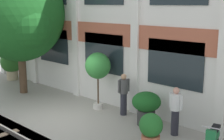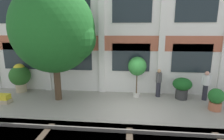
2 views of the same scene
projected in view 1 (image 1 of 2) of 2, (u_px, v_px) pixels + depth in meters
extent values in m
plane|color=#9E998E|center=(59.00, 117.00, 12.18)|extent=(80.00, 80.00, 0.00)
cube|color=silver|center=(108.00, 21.00, 13.40)|extent=(17.86, 0.50, 7.20)
cube|color=#AD5B42|center=(103.00, 34.00, 13.32)|extent=(17.86, 0.06, 0.90)
cube|color=silver|center=(0.00, 16.00, 19.15)|extent=(0.36, 0.16, 7.20)
cube|color=silver|center=(32.00, 18.00, 16.76)|extent=(0.36, 0.16, 7.20)
cube|color=silver|center=(75.00, 20.00, 14.38)|extent=(0.36, 0.16, 7.20)
cube|color=silver|center=(135.00, 24.00, 11.99)|extent=(0.36, 0.16, 7.20)
cube|color=#1E282D|center=(17.00, 40.00, 18.26)|extent=(2.29, 0.04, 1.70)
cube|color=#1E282D|center=(53.00, 46.00, 15.87)|extent=(2.29, 0.04, 1.70)
cube|color=#1E282D|center=(103.00, 53.00, 13.49)|extent=(2.29, 0.04, 1.70)
cube|color=#1E282D|center=(174.00, 64.00, 11.10)|extent=(2.29, 0.04, 1.70)
cube|color=#605B56|center=(9.00, 131.00, 10.67)|extent=(25.86, 0.07, 0.15)
cylinder|color=#4C3826|center=(22.00, 67.00, 15.30)|extent=(0.37, 0.37, 2.64)
ellipsoid|color=#19561E|center=(19.00, 13.00, 14.76)|extent=(4.32, 4.32, 4.60)
sphere|color=#19561E|center=(12.00, 22.00, 15.72)|extent=(2.38, 2.38, 2.38)
sphere|color=#19561E|center=(28.00, 24.00, 13.99)|extent=(2.38, 2.38, 2.38)
cylinder|color=beige|center=(98.00, 106.00, 13.20)|extent=(0.42, 0.42, 0.22)
cylinder|color=#4C3826|center=(98.00, 87.00, 13.03)|extent=(0.07, 0.07, 1.41)
ellipsoid|color=#2D7A33|center=(98.00, 66.00, 12.83)|extent=(1.05, 1.05, 1.09)
cylinder|color=#333333|center=(146.00, 117.00, 11.40)|extent=(0.66, 0.66, 0.58)
ellipsoid|color=#19561E|center=(146.00, 102.00, 11.27)|extent=(1.05, 1.05, 0.71)
ellipsoid|color=#236B28|center=(151.00, 125.00, 9.51)|extent=(0.73, 0.73, 0.75)
cylinder|color=tan|center=(12.00, 75.00, 18.20)|extent=(0.65, 0.65, 0.53)
ellipsoid|color=#286023|center=(12.00, 61.00, 18.03)|extent=(1.27, 1.27, 1.27)
sphere|color=yellow|center=(11.00, 54.00, 17.94)|extent=(0.70, 0.70, 0.70)
cylinder|color=black|center=(216.00, 140.00, 9.57)|extent=(0.20, 0.49, 0.48)
ellipsoid|color=#196B38|center=(215.00, 134.00, 9.36)|extent=(0.39, 0.61, 0.36)
cube|color=black|center=(216.00, 128.00, 9.32)|extent=(0.32, 0.48, 0.10)
cube|color=#196B38|center=(211.00, 140.00, 8.80)|extent=(0.30, 0.18, 0.60)
cylinder|color=#B7B7BF|center=(211.00, 128.00, 8.70)|extent=(0.49, 0.15, 0.03)
cylinder|color=#282833|center=(124.00, 104.00, 12.38)|extent=(0.26, 0.26, 0.89)
cylinder|color=#4C4C4C|center=(124.00, 86.00, 12.23)|extent=(0.34, 0.34, 0.56)
sphere|color=tan|center=(124.00, 77.00, 12.15)|extent=(0.22, 0.22, 0.22)
cylinder|color=#4C4C4C|center=(119.00, 86.00, 12.12)|extent=(0.09, 0.09, 0.50)
cylinder|color=#4C4C4C|center=(128.00, 85.00, 12.33)|extent=(0.09, 0.09, 0.50)
cylinder|color=#282833|center=(175.00, 122.00, 10.49)|extent=(0.26, 0.26, 0.88)
cylinder|color=silver|center=(176.00, 102.00, 10.34)|extent=(0.34, 0.34, 0.57)
sphere|color=tan|center=(176.00, 91.00, 10.25)|extent=(0.22, 0.22, 0.22)
cylinder|color=silver|center=(170.00, 100.00, 10.49)|extent=(0.09, 0.09, 0.51)
cylinder|color=silver|center=(181.00, 103.00, 10.17)|extent=(0.09, 0.09, 0.51)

